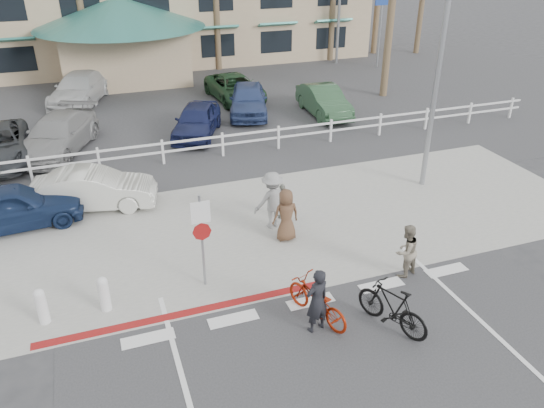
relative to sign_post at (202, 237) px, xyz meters
name	(u,v)px	position (x,y,z in m)	size (l,w,h in m)	color
ground	(321,317)	(2.30, -2.20, -1.45)	(140.00, 140.00, 0.00)	#333335
bike_path	(360,376)	(2.30, -4.20, -1.45)	(12.00, 16.00, 0.01)	#333335
sidewalk_plaza	(261,227)	(2.30, 2.30, -1.44)	(22.00, 7.00, 0.01)	gray
cross_street	(227,177)	(2.30, 6.30, -1.45)	(40.00, 5.00, 0.01)	#333335
parking_lot	(179,105)	(2.30, 15.80, -1.45)	(50.00, 16.00, 0.01)	#333335
curb_red	(186,313)	(-0.70, -1.00, -1.44)	(7.00, 0.25, 0.02)	maroon
rail_fence	(225,144)	(2.80, 8.30, -0.95)	(29.40, 0.16, 1.00)	silver
sign_post	(202,237)	(0.00, 0.00, 0.00)	(0.50, 0.10, 2.90)	gray
bollard_0	(104,294)	(-2.50, -0.20, -0.97)	(0.26, 0.26, 0.95)	silver
bollard_1	(42,306)	(-3.90, -0.20, -0.97)	(0.26, 0.26, 0.95)	silver
streetlight_0	(440,58)	(8.80, 3.30, 3.05)	(0.60, 2.00, 9.00)	gray
info_sign	(380,23)	(16.30, 19.80, 1.35)	(1.20, 0.16, 5.60)	navy
bike_red	(317,301)	(2.17, -2.21, -0.95)	(0.66, 1.91, 1.00)	maroon
rider_red	(317,301)	(2.01, -2.57, -0.63)	(0.60, 0.39, 1.64)	black
bike_black	(392,307)	(3.67, -3.07, -0.88)	(0.54, 1.91, 1.15)	black
rider_black	(406,251)	(5.10, -1.36, -0.70)	(0.73, 0.57, 1.50)	gray
pedestrian_a	(272,200)	(2.66, 2.25, -0.54)	(1.18, 0.68, 1.83)	gray
pedestrian_child	(283,201)	(3.16, 2.67, -0.86)	(0.69, 0.29, 1.18)	gray
pedestrian_b	(286,215)	(2.79, 1.41, -0.64)	(0.79, 0.52, 1.62)	brown
car_white_sedan	(94,189)	(-2.42, 5.44, -0.79)	(1.39, 3.99, 1.31)	beige
car_red_compact	(11,207)	(-4.85, 4.90, -0.74)	(1.67, 4.16, 1.42)	#142345
lot_car_1	(58,135)	(-3.51, 11.08, -0.72)	(2.05, 5.04, 1.46)	gray
lot_car_2	(248,99)	(5.30, 13.12, -0.69)	(1.79, 4.46, 1.52)	navy
lot_car_3	(324,101)	(8.78, 11.83, -0.75)	(1.49, 4.27, 1.41)	#2A4B2F
lot_car_4	(79,89)	(-2.46, 17.96, -0.69)	(2.12, 5.21, 1.51)	silver
lot_car_5	(235,88)	(5.35, 15.65, -0.79)	(2.20, 4.78, 1.33)	#1F4125
lot_car_6	(197,120)	(2.25, 11.00, -0.74)	(1.67, 4.15, 1.41)	#161D46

